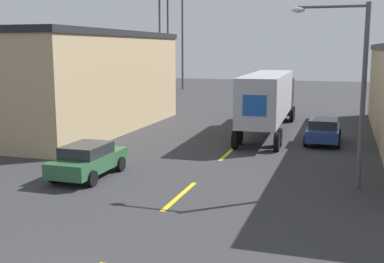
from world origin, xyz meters
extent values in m
cube|color=yellow|center=(0.00, 9.34, 0.00)|extent=(0.20, 3.86, 0.01)
cube|color=yellow|center=(0.00, 17.53, 0.00)|extent=(0.20, 3.86, 0.01)
cube|color=tan|center=(-13.73, 22.17, 3.24)|extent=(11.57, 18.09, 6.47)
cube|color=#232326|center=(-13.73, 22.17, 6.67)|extent=(11.77, 18.29, 0.40)
cube|color=black|center=(0.89, 30.85, 1.94)|extent=(2.34, 3.09, 2.78)
cube|color=#A8A8B2|center=(1.13, 23.49, 2.63)|extent=(2.73, 11.18, 2.87)
cube|color=#194CA3|center=(1.32, 17.92, 2.63)|extent=(1.30, 0.07, 1.15)
cylinder|color=black|center=(2.06, 31.26, 0.55)|extent=(0.32, 1.10, 1.10)
cylinder|color=black|center=(-0.30, 31.19, 0.55)|extent=(0.32, 1.10, 1.10)
cylinder|color=black|center=(2.10, 30.06, 0.55)|extent=(0.32, 1.10, 1.10)
cylinder|color=black|center=(-0.26, 29.98, 0.55)|extent=(0.32, 1.10, 1.10)
cylinder|color=black|center=(2.43, 20.18, 0.55)|extent=(0.32, 1.10, 1.10)
cylinder|color=black|center=(0.06, 20.10, 0.55)|extent=(0.32, 1.10, 1.10)
cylinder|color=black|center=(2.47, 18.78, 0.55)|extent=(0.32, 1.10, 1.10)
cylinder|color=black|center=(0.11, 18.70, 0.55)|extent=(0.32, 1.10, 1.10)
cube|color=navy|center=(4.83, 21.96, 0.67)|extent=(1.84, 4.33, 0.66)
cube|color=#23282D|center=(4.83, 21.83, 1.26)|extent=(1.62, 2.25, 0.51)
cylinder|color=black|center=(5.75, 23.30, 0.34)|extent=(0.22, 0.69, 0.69)
cylinder|color=black|center=(3.91, 23.30, 0.34)|extent=(0.22, 0.69, 0.69)
cylinder|color=black|center=(5.75, 20.61, 0.34)|extent=(0.22, 0.69, 0.69)
cylinder|color=black|center=(3.91, 20.61, 0.34)|extent=(0.22, 0.69, 0.69)
cube|color=#2D5B38|center=(-4.83, 10.79, 0.67)|extent=(1.84, 4.33, 0.66)
cube|color=#23282D|center=(-4.83, 10.66, 1.26)|extent=(1.62, 2.25, 0.51)
cylinder|color=black|center=(-3.91, 12.13, 0.34)|extent=(0.22, 0.69, 0.69)
cylinder|color=black|center=(-5.75, 12.13, 0.34)|extent=(0.22, 0.69, 0.69)
cylinder|color=black|center=(-3.91, 9.45, 0.34)|extent=(0.22, 0.69, 0.69)
cylinder|color=black|center=(-5.75, 9.45, 0.34)|extent=(0.22, 0.69, 0.69)
cylinder|color=#47474C|center=(-15.84, 56.28, 7.20)|extent=(0.28, 0.28, 14.41)
cylinder|color=#47474C|center=(-18.58, 57.87, 7.20)|extent=(0.28, 0.28, 14.41)
cylinder|color=#47474C|center=(-18.58, 54.70, 7.20)|extent=(0.28, 0.28, 14.41)
cylinder|color=#4C4C51|center=(6.66, 12.54, 3.74)|extent=(0.20, 0.20, 7.47)
cylinder|color=#4C4C51|center=(5.32, 12.54, 7.32)|extent=(2.68, 0.11, 0.11)
ellipsoid|color=silver|center=(3.98, 12.54, 7.22)|extent=(0.56, 0.32, 0.22)
camera|label=1|loc=(5.95, -7.77, 5.70)|focal=45.00mm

